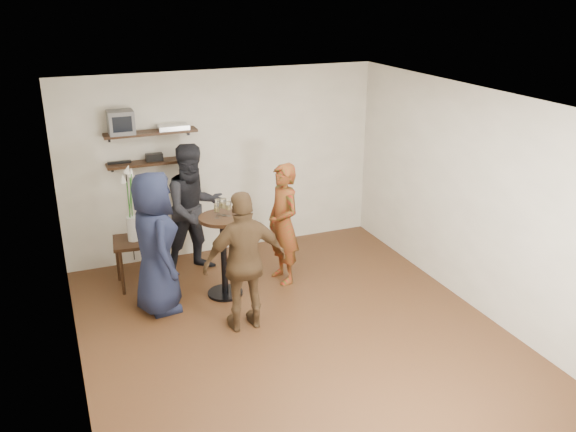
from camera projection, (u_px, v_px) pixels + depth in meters
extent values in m
cube|color=#412115|center=(291.00, 332.00, 6.88)|extent=(4.50, 5.00, 0.04)
cube|color=white|center=(292.00, 97.00, 5.94)|extent=(4.50, 5.00, 0.04)
cube|color=silver|center=(223.00, 163.00, 8.59)|extent=(4.50, 0.04, 2.60)
cube|color=silver|center=(430.00, 346.00, 4.23)|extent=(4.50, 0.04, 2.60)
cube|color=silver|center=(64.00, 257.00, 5.60)|extent=(0.04, 5.00, 2.60)
cube|color=silver|center=(468.00, 197.00, 7.21)|extent=(0.04, 5.00, 2.60)
cube|color=black|center=(151.00, 133.00, 7.91)|extent=(1.20, 0.25, 0.04)
cube|color=black|center=(153.00, 162.00, 8.06)|extent=(1.20, 0.25, 0.04)
cube|color=#59595B|center=(121.00, 122.00, 7.72)|extent=(0.32, 0.30, 0.30)
cube|color=silver|center=(173.00, 127.00, 8.00)|extent=(0.40, 0.24, 0.06)
cube|color=black|center=(154.00, 157.00, 8.04)|extent=(0.22, 0.10, 0.10)
cube|color=black|center=(119.00, 162.00, 7.94)|extent=(0.30, 0.05, 0.03)
cube|color=black|center=(134.00, 242.00, 7.71)|extent=(0.57, 0.57, 0.04)
cylinder|color=black|center=(122.00, 273.00, 7.57)|extent=(0.04, 0.04, 0.58)
cylinder|color=black|center=(156.00, 268.00, 7.72)|extent=(0.04, 0.04, 0.58)
cylinder|color=black|center=(118.00, 260.00, 7.93)|extent=(0.04, 0.04, 0.58)
cylinder|color=black|center=(150.00, 255.00, 8.08)|extent=(0.04, 0.04, 0.58)
cylinder|color=silver|center=(133.00, 229.00, 7.65)|extent=(0.15, 0.15, 0.31)
cylinder|color=#2B7621|center=(129.00, 205.00, 7.53)|extent=(0.01, 0.07, 0.57)
cone|color=white|center=(123.00, 178.00, 7.39)|extent=(0.07, 0.09, 0.12)
cylinder|color=#2B7621|center=(131.00, 202.00, 7.54)|extent=(0.04, 0.06, 0.64)
cone|color=white|center=(131.00, 172.00, 7.43)|extent=(0.11, 0.13, 0.13)
cylinder|color=#2B7621|center=(130.00, 200.00, 7.50)|extent=(0.10, 0.09, 0.69)
cone|color=white|center=(128.00, 169.00, 7.33)|extent=(0.13, 0.13, 0.13)
cylinder|color=black|center=(222.00, 218.00, 7.31)|extent=(0.57, 0.57, 0.04)
cylinder|color=black|center=(224.00, 257.00, 7.49)|extent=(0.08, 0.08, 0.97)
cylinder|color=black|center=(225.00, 293.00, 7.67)|extent=(0.44, 0.44, 0.03)
cylinder|color=silver|center=(217.00, 218.00, 7.25)|extent=(0.05, 0.05, 0.00)
cylinder|color=silver|center=(217.00, 215.00, 7.23)|extent=(0.01, 0.01, 0.08)
cylinder|color=silver|center=(217.00, 208.00, 7.20)|extent=(0.06, 0.06, 0.10)
cylinder|color=tan|center=(217.00, 209.00, 7.21)|extent=(0.06, 0.06, 0.05)
cylinder|color=silver|center=(229.00, 216.00, 7.31)|extent=(0.06, 0.06, 0.00)
cylinder|color=silver|center=(229.00, 213.00, 7.30)|extent=(0.01, 0.01, 0.08)
cylinder|color=silver|center=(229.00, 206.00, 7.26)|extent=(0.06, 0.06, 0.10)
cylinder|color=tan|center=(229.00, 207.00, 7.27)|extent=(0.06, 0.06, 0.06)
cylinder|color=silver|center=(218.00, 215.00, 7.35)|extent=(0.06, 0.06, 0.00)
cylinder|color=silver|center=(218.00, 211.00, 7.33)|extent=(0.01, 0.01, 0.09)
cylinder|color=silver|center=(218.00, 204.00, 7.30)|extent=(0.07, 0.07, 0.11)
cylinder|color=tan|center=(218.00, 205.00, 7.31)|extent=(0.06, 0.06, 0.06)
cylinder|color=silver|center=(224.00, 215.00, 7.33)|extent=(0.06, 0.06, 0.00)
cylinder|color=silver|center=(224.00, 212.00, 7.31)|extent=(0.01, 0.01, 0.10)
cylinder|color=silver|center=(224.00, 203.00, 7.28)|extent=(0.07, 0.07, 0.12)
cylinder|color=tan|center=(224.00, 205.00, 7.28)|extent=(0.07, 0.07, 0.06)
imported|color=#AA1313|center=(283.00, 224.00, 7.77)|extent=(0.44, 0.62, 1.58)
imported|color=black|center=(195.00, 209.00, 8.02)|extent=(0.96, 0.80, 1.76)
imported|color=#161B32|center=(155.00, 243.00, 7.03)|extent=(0.60, 0.87, 1.71)
imported|color=#4A341F|center=(245.00, 262.00, 6.67)|extent=(0.95, 0.40, 1.62)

